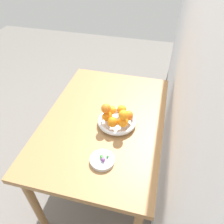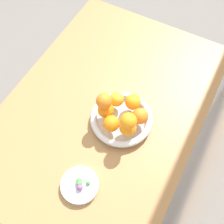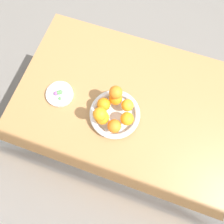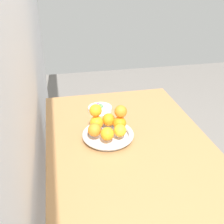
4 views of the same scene
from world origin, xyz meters
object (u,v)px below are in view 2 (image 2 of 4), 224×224
orange_7 (128,121)px  orange_5 (128,127)px  orange_2 (116,99)px  orange_6 (104,101)px  orange_4 (111,124)px  candy_ball_3 (79,181)px  fruit_bowl (122,119)px  candy_dish (80,185)px  orange_3 (106,110)px  orange_1 (133,102)px  orange_0 (140,116)px  candy_ball_0 (80,187)px  candy_ball_1 (88,183)px  dining_table (105,117)px  candy_ball_2 (79,183)px

orange_7 → orange_5: bearing=-159.0°
orange_2 → orange_6: (0.06, -0.02, 0.06)m
orange_2 → orange_4: (0.10, 0.03, 0.00)m
candy_ball_3 → fruit_bowl: bearing=176.5°
candy_dish → orange_5: size_ratio=2.10×
orange_2 → orange_3: orange_3 is taller
orange_5 → orange_7: (0.01, 0.00, 0.06)m
orange_1 → orange_0: bearing=49.7°
candy_dish → orange_7: size_ratio=2.24×
fruit_bowl → orange_5: bearing=46.3°
candy_ball_0 → fruit_bowl: bearing=179.5°
candy_ball_0 → candy_dish: bearing=-141.1°
candy_ball_1 → candy_ball_3: size_ratio=0.73×
candy_ball_3 → candy_ball_1: bearing=105.9°
fruit_bowl → candy_ball_0: size_ratio=11.31×
orange_1 → candy_dish: bearing=-4.3°
orange_1 → orange_4: 0.12m
orange_2 → orange_4: size_ratio=0.93×
candy_dish → dining_table: bearing=-166.1°
candy_ball_0 → dining_table: bearing=-165.1°
orange_3 → candy_ball_3: orange_3 is taller
candy_dish → orange_2: bearing=-174.1°
dining_table → fruit_bowl: fruit_bowl is taller
orange_0 → orange_4: same height
fruit_bowl → orange_0: (-0.02, 0.07, 0.05)m
candy_ball_3 → dining_table: bearing=-166.8°
candy_ball_3 → orange_2: bearing=-175.0°
orange_6 → candy_ball_3: bearing=9.8°
orange_0 → orange_1: bearing=-130.3°
fruit_bowl → candy_ball_2: (0.29, -0.01, 0.01)m
orange_7 → candy_dish: bearing=-13.8°
candy_ball_2 → candy_ball_1: bearing=123.9°
orange_2 → orange_3: (0.06, -0.01, 0.00)m
orange_4 → candy_ball_3: (0.23, -0.00, -0.04)m
orange_0 → orange_4: (0.08, -0.08, -0.00)m
candy_dish → candy_ball_0: (0.01, 0.01, 0.02)m
candy_dish → orange_0: orange_0 is taller
orange_5 → candy_ball_1: orange_5 is taller
orange_0 → orange_4: size_ratio=1.00×
fruit_bowl → candy_ball_3: bearing=-3.5°
orange_3 → candy_ball_0: orange_3 is taller
dining_table → orange_7: size_ratio=18.57×
orange_3 → candy_ball_1: orange_3 is taller
orange_5 → orange_0: bearing=163.0°
orange_6 → orange_7: same height
orange_3 → orange_5: (0.03, 0.11, 0.00)m
orange_1 → orange_6: bearing=-44.3°
dining_table → candy_dish: candy_dish is taller
orange_3 → candy_ball_1: 0.27m
orange_5 → orange_6: orange_6 is taller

